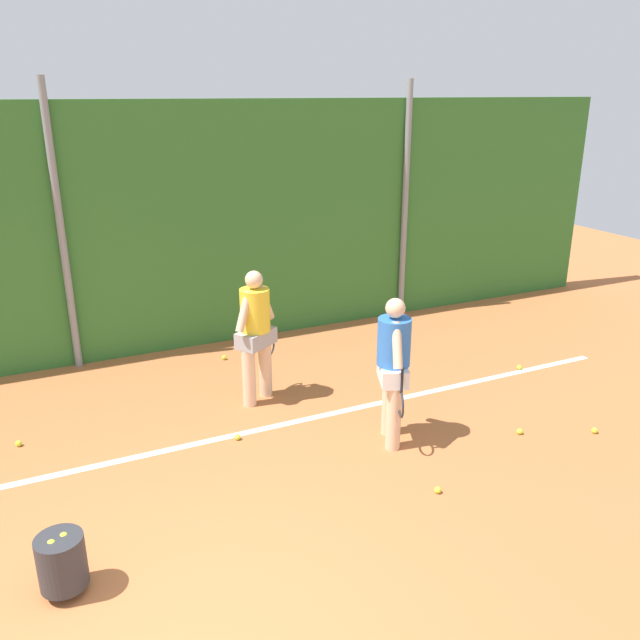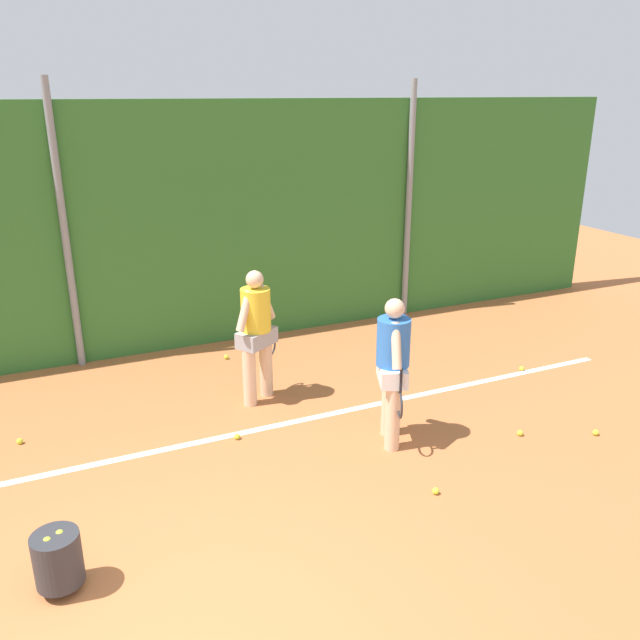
{
  "view_description": "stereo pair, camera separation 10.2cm",
  "coord_description": "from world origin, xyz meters",
  "px_view_note": "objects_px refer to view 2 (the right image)",
  "views": [
    {
      "loc": [
        -0.48,
        -3.29,
        3.62
      ],
      "look_at": [
        2.39,
        2.82,
        1.23
      ],
      "focal_mm": 36.31,
      "sensor_mm": 36.0,
      "label": 1
    },
    {
      "loc": [
        -0.39,
        -3.34,
        3.62
      ],
      "look_at": [
        2.39,
        2.82,
        1.23
      ],
      "focal_mm": 36.31,
      "sensor_mm": 36.0,
      "label": 2
    }
  ],
  "objects_px": {
    "tennis_ball_4": "(436,491)",
    "tennis_ball_9": "(237,436)",
    "player_midcourt": "(257,329)",
    "tennis_ball_5": "(20,441)",
    "player_foreground_near": "(393,364)",
    "tennis_ball_3": "(520,433)",
    "ball_hopper": "(58,559)",
    "tennis_ball_2": "(226,357)",
    "tennis_ball_8": "(522,369)",
    "tennis_ball_6": "(596,433)"
  },
  "relations": [
    {
      "from": "player_foreground_near",
      "to": "tennis_ball_3",
      "type": "bearing_deg",
      "value": 92.81
    },
    {
      "from": "tennis_ball_4",
      "to": "tennis_ball_5",
      "type": "distance_m",
      "value": 4.47
    },
    {
      "from": "tennis_ball_5",
      "to": "tennis_ball_6",
      "type": "xyz_separation_m",
      "value": [
        5.86,
        -2.44,
        0.0
      ]
    },
    {
      "from": "ball_hopper",
      "to": "tennis_ball_5",
      "type": "distance_m",
      "value": 2.55
    },
    {
      "from": "tennis_ball_2",
      "to": "tennis_ball_8",
      "type": "relative_size",
      "value": 1.0
    },
    {
      "from": "player_foreground_near",
      "to": "player_midcourt",
      "type": "distance_m",
      "value": 1.84
    },
    {
      "from": "tennis_ball_4",
      "to": "tennis_ball_8",
      "type": "bearing_deg",
      "value": 35.67
    },
    {
      "from": "player_midcourt",
      "to": "tennis_ball_4",
      "type": "relative_size",
      "value": 25.1
    },
    {
      "from": "tennis_ball_3",
      "to": "tennis_ball_5",
      "type": "distance_m",
      "value": 5.5
    },
    {
      "from": "tennis_ball_2",
      "to": "tennis_ball_6",
      "type": "distance_m",
      "value": 4.93
    },
    {
      "from": "player_foreground_near",
      "to": "tennis_ball_3",
      "type": "distance_m",
      "value": 1.71
    },
    {
      "from": "ball_hopper",
      "to": "tennis_ball_9",
      "type": "relative_size",
      "value": 7.78
    },
    {
      "from": "tennis_ball_3",
      "to": "tennis_ball_8",
      "type": "height_order",
      "value": "same"
    },
    {
      "from": "ball_hopper",
      "to": "tennis_ball_9",
      "type": "bearing_deg",
      "value": 40.65
    },
    {
      "from": "ball_hopper",
      "to": "tennis_ball_4",
      "type": "height_order",
      "value": "ball_hopper"
    },
    {
      "from": "tennis_ball_2",
      "to": "tennis_ball_6",
      "type": "relative_size",
      "value": 1.0
    },
    {
      "from": "tennis_ball_4",
      "to": "tennis_ball_6",
      "type": "xyz_separation_m",
      "value": [
        2.26,
        0.21,
        0.0
      ]
    },
    {
      "from": "player_foreground_near",
      "to": "tennis_ball_9",
      "type": "relative_size",
      "value": 24.79
    },
    {
      "from": "player_midcourt",
      "to": "tennis_ball_5",
      "type": "distance_m",
      "value": 2.87
    },
    {
      "from": "tennis_ball_2",
      "to": "tennis_ball_9",
      "type": "bearing_deg",
      "value": -103.56
    },
    {
      "from": "tennis_ball_5",
      "to": "tennis_ball_8",
      "type": "bearing_deg",
      "value": -6.36
    },
    {
      "from": "player_foreground_near",
      "to": "tennis_ball_4",
      "type": "bearing_deg",
      "value": 17.05
    },
    {
      "from": "player_midcourt",
      "to": "tennis_ball_3",
      "type": "relative_size",
      "value": 25.1
    },
    {
      "from": "tennis_ball_2",
      "to": "tennis_ball_8",
      "type": "xyz_separation_m",
      "value": [
        3.58,
        -2.07,
        0.0
      ]
    },
    {
      "from": "tennis_ball_4",
      "to": "tennis_ball_9",
      "type": "bearing_deg",
      "value": 128.62
    },
    {
      "from": "player_midcourt",
      "to": "tennis_ball_3",
      "type": "distance_m",
      "value": 3.25
    },
    {
      "from": "ball_hopper",
      "to": "tennis_ball_3",
      "type": "relative_size",
      "value": 7.78
    },
    {
      "from": "player_midcourt",
      "to": "tennis_ball_5",
      "type": "height_order",
      "value": "player_midcourt"
    },
    {
      "from": "ball_hopper",
      "to": "tennis_ball_2",
      "type": "distance_m",
      "value": 4.6
    },
    {
      "from": "player_midcourt",
      "to": "ball_hopper",
      "type": "bearing_deg",
      "value": -166.88
    },
    {
      "from": "tennis_ball_6",
      "to": "tennis_ball_9",
      "type": "distance_m",
      "value": 3.99
    },
    {
      "from": "tennis_ball_6",
      "to": "ball_hopper",
      "type": "bearing_deg",
      "value": -179.19
    },
    {
      "from": "tennis_ball_4",
      "to": "tennis_ball_6",
      "type": "height_order",
      "value": "same"
    },
    {
      "from": "player_midcourt",
      "to": "tennis_ball_3",
      "type": "bearing_deg",
      "value": -73.27
    },
    {
      "from": "player_foreground_near",
      "to": "tennis_ball_6",
      "type": "relative_size",
      "value": 24.79
    },
    {
      "from": "tennis_ball_4",
      "to": "player_midcourt",
      "type": "bearing_deg",
      "value": 108.44
    },
    {
      "from": "tennis_ball_2",
      "to": "ball_hopper",
      "type": "bearing_deg",
      "value": -122.3
    },
    {
      "from": "tennis_ball_2",
      "to": "player_foreground_near",
      "type": "bearing_deg",
      "value": -71.78
    },
    {
      "from": "player_midcourt",
      "to": "tennis_ball_4",
      "type": "bearing_deg",
      "value": -103.66
    },
    {
      "from": "player_foreground_near",
      "to": "tennis_ball_3",
      "type": "height_order",
      "value": "player_foreground_near"
    },
    {
      "from": "ball_hopper",
      "to": "tennis_ball_8",
      "type": "relative_size",
      "value": 7.78
    },
    {
      "from": "ball_hopper",
      "to": "tennis_ball_8",
      "type": "height_order",
      "value": "ball_hopper"
    },
    {
      "from": "tennis_ball_5",
      "to": "tennis_ball_8",
      "type": "relative_size",
      "value": 1.0
    },
    {
      "from": "tennis_ball_3",
      "to": "tennis_ball_6",
      "type": "xyz_separation_m",
      "value": [
        0.77,
        -0.34,
        0.0
      ]
    },
    {
      "from": "tennis_ball_3",
      "to": "tennis_ball_8",
      "type": "xyz_separation_m",
      "value": [
        1.22,
        1.39,
        0.0
      ]
    },
    {
      "from": "player_midcourt",
      "to": "tennis_ball_2",
      "type": "distance_m",
      "value": 1.66
    },
    {
      "from": "tennis_ball_5",
      "to": "player_foreground_near",
      "type": "bearing_deg",
      "value": -23.38
    },
    {
      "from": "player_midcourt",
      "to": "tennis_ball_8",
      "type": "bearing_deg",
      "value": -42.6
    },
    {
      "from": "player_midcourt",
      "to": "ball_hopper",
      "type": "relative_size",
      "value": 3.23
    },
    {
      "from": "tennis_ball_5",
      "to": "tennis_ball_8",
      "type": "distance_m",
      "value": 6.34
    }
  ]
}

